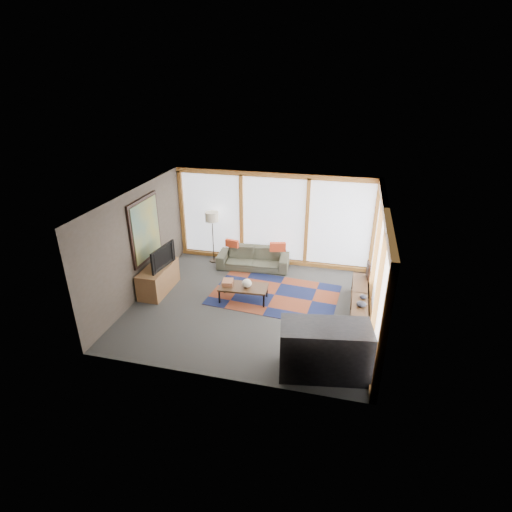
% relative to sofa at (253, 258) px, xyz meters
% --- Properties ---
extents(ground, '(5.50, 5.50, 0.00)m').
position_rel_sofa_xyz_m(ground, '(0.45, -1.95, -0.28)').
color(ground, '#2E2E2B').
rests_on(ground, ground).
extents(room_envelope, '(5.52, 5.02, 2.62)m').
position_rel_sofa_xyz_m(room_envelope, '(0.95, -1.39, 1.26)').
color(room_envelope, '#3B3329').
rests_on(room_envelope, ground).
extents(rug, '(3.17, 2.19, 0.01)m').
position_rel_sofa_xyz_m(rug, '(0.88, -1.35, -0.28)').
color(rug, brown).
rests_on(rug, ground).
extents(sofa, '(2.00, 0.90, 0.57)m').
position_rel_sofa_xyz_m(sofa, '(0.00, 0.00, 0.00)').
color(sofa, '#3E4030').
rests_on(sofa, ground).
extents(pillow_left, '(0.39, 0.17, 0.21)m').
position_rel_sofa_xyz_m(pillow_left, '(-0.61, 0.00, 0.39)').
color(pillow_left, '#BB3B1C').
rests_on(pillow_left, sofa).
extents(pillow_right, '(0.45, 0.24, 0.24)m').
position_rel_sofa_xyz_m(pillow_right, '(0.67, 0.02, 0.40)').
color(pillow_right, '#BB3B1C').
rests_on(pillow_right, sofa).
extents(floor_lamp, '(0.37, 0.37, 1.49)m').
position_rel_sofa_xyz_m(floor_lamp, '(-1.21, 0.14, 0.46)').
color(floor_lamp, '#322619').
rests_on(floor_lamp, ground).
extents(coffee_table, '(1.17, 0.64, 0.38)m').
position_rel_sofa_xyz_m(coffee_table, '(0.20, -1.77, -0.10)').
color(coffee_table, '#341C13').
rests_on(coffee_table, ground).
extents(book_stack, '(0.29, 0.34, 0.10)m').
position_rel_sofa_xyz_m(book_stack, '(-0.19, -1.75, 0.14)').
color(book_stack, brown).
rests_on(book_stack, coffee_table).
extents(vase, '(0.27, 0.27, 0.20)m').
position_rel_sofa_xyz_m(vase, '(0.29, -1.77, 0.19)').
color(vase, beige).
rests_on(vase, coffee_table).
extents(bookshelf, '(0.37, 2.04, 0.51)m').
position_rel_sofa_xyz_m(bookshelf, '(2.88, -1.65, -0.03)').
color(bookshelf, '#341C13').
rests_on(bookshelf, ground).
extents(bowl_a, '(0.24, 0.24, 0.10)m').
position_rel_sofa_xyz_m(bowl_a, '(2.89, -2.23, 0.28)').
color(bowl_a, black).
rests_on(bowl_a, bookshelf).
extents(bowl_b, '(0.18, 0.18, 0.08)m').
position_rel_sofa_xyz_m(bowl_b, '(2.93, -1.89, 0.26)').
color(bowl_b, black).
rests_on(bowl_b, bookshelf).
extents(shelf_picture, '(0.08, 0.31, 0.40)m').
position_rel_sofa_xyz_m(shelf_picture, '(3.03, -0.89, 0.43)').
color(shelf_picture, black).
rests_on(shelf_picture, bookshelf).
extents(tv_console, '(0.54, 1.30, 0.65)m').
position_rel_sofa_xyz_m(tv_console, '(-1.97, -1.80, 0.04)').
color(tv_console, brown).
rests_on(tv_console, ground).
extents(television, '(0.24, 0.97, 0.55)m').
position_rel_sofa_xyz_m(television, '(-1.89, -1.77, 0.64)').
color(television, black).
rests_on(television, tv_console).
extents(bar_counter, '(1.68, 0.99, 1.00)m').
position_rel_sofa_xyz_m(bar_counter, '(2.27, -3.86, 0.22)').
color(bar_counter, black).
rests_on(bar_counter, ground).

